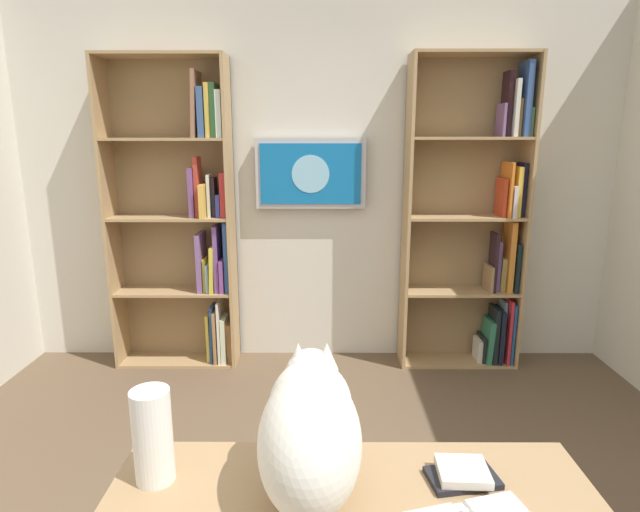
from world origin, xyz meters
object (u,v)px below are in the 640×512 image
at_px(desk_book_stack, 463,474).
at_px(cat, 312,427).
at_px(bookshelf_left, 479,227).
at_px(wall_mounted_tv, 311,174).
at_px(bookshelf_right, 189,221).
at_px(paper_towel_roll, 153,436).

bearing_deg(desk_book_stack, cat, 4.76).
xyz_separation_m(bookshelf_left, wall_mounted_tv, (1.23, -0.08, 0.38)).
height_order(wall_mounted_tv, desk_book_stack, wall_mounted_tv).
xyz_separation_m(bookshelf_right, wall_mounted_tv, (-0.89, -0.08, 0.34)).
bearing_deg(desk_book_stack, bookshelf_left, -107.13).
distance_m(cat, desk_book_stack, 0.46).
distance_m(bookshelf_left, bookshelf_right, 2.12).
bearing_deg(wall_mounted_tv, bookshelf_left, 176.21).
relative_size(wall_mounted_tv, cat, 1.36).
height_order(cat, desk_book_stack, cat).
bearing_deg(cat, bookshelf_left, -115.56).
bearing_deg(bookshelf_right, bookshelf_left, -180.00).
xyz_separation_m(wall_mounted_tv, desk_book_stack, (-0.48, 2.50, -0.67)).
xyz_separation_m(cat, desk_book_stack, (-0.43, -0.04, -0.17)).
xyz_separation_m(wall_mounted_tv, paper_towel_roll, (0.39, 2.50, -0.56)).
bearing_deg(wall_mounted_tv, desk_book_stack, 100.93).
bearing_deg(bookshelf_right, desk_book_stack, 119.60).
xyz_separation_m(bookshelf_right, cat, (-0.95, 2.46, -0.16)).
relative_size(bookshelf_right, cat, 3.81).
relative_size(bookshelf_right, paper_towel_roll, 8.09).
xyz_separation_m(bookshelf_left, paper_towel_roll, (1.62, 2.42, -0.18)).
bearing_deg(bookshelf_right, cat, 111.08).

